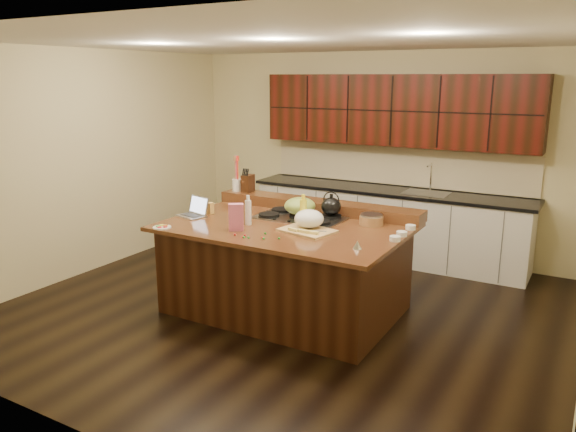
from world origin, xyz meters
The scene contains 31 objects.
room centered at (0.00, 0.00, 1.35)m, with size 5.52×5.02×2.72m.
island centered at (0.00, 0.00, 0.46)m, with size 2.40×1.60×0.92m.
back_ledge centered at (0.00, 0.70, 0.98)m, with size 2.40×0.30×0.12m, color black.
cooktop centered at (0.00, 0.30, 0.94)m, with size 0.92×0.52×0.05m.
back_counter centered at (0.30, 2.23, 0.98)m, with size 3.70×0.66×2.40m.
kettle centered at (0.30, 0.43, 1.06)m, with size 0.21×0.21×0.19m, color black.
green_bowl centered at (0.00, 0.30, 1.05)m, with size 0.33×0.33×0.18m, color olive.
laptop centered at (-1.03, -0.16, 0.98)m, with size 0.35×0.30×0.21m.
oil_bottle centered at (0.17, 0.05, 1.06)m, with size 0.07×0.07×0.27m, color yellow.
vinegar_bottle centered at (-0.33, -0.18, 1.04)m, with size 0.06×0.06×0.25m, color silver.
wooden_tray centered at (0.30, -0.07, 1.01)m, with size 0.56×0.45×0.20m.
ramekin_a centered at (1.15, 0.00, 0.94)m, with size 0.10×0.10×0.04m, color white.
ramekin_b centered at (1.15, 0.18, 0.94)m, with size 0.10×0.10×0.04m, color white.
ramekin_c centered at (1.15, 0.45, 0.94)m, with size 0.10×0.10×0.04m, color white.
strainer_bowl centered at (0.75, 0.43, 0.97)m, with size 0.24×0.24×0.09m, color #996B3F.
kitchen_timer centered at (0.95, -0.39, 0.96)m, with size 0.08×0.08×0.07m, color silver.
pink_bag centered at (-0.31, -0.42, 1.05)m, with size 0.14×0.08×0.26m, color #C85E7D.
candy_plate centered at (-1.00, -0.71, 0.93)m, with size 0.18×0.18×0.01m, color white.
package_box centered at (-0.95, -0.01, 0.98)m, with size 0.09×0.06×0.12m, color gold.
utensil_crock centered at (-1.07, 0.70, 1.11)m, with size 0.12×0.12×0.14m, color white.
knife_block centered at (-0.92, 0.70, 1.14)m, with size 0.10×0.17×0.21m, color black.
gumdrop_0 centered at (-0.10, -0.61, 0.93)m, with size 0.02×0.02×0.02m, color red.
gumdrop_1 centered at (-0.09, -0.61, 0.93)m, with size 0.02×0.02×0.02m, color #198C26.
gumdrop_2 centered at (-0.22, -0.58, 0.93)m, with size 0.02×0.02×0.02m, color red.
gumdrop_3 centered at (-0.05, -0.60, 0.93)m, with size 0.02×0.02×0.02m, color #198C26.
gumdrop_4 centered at (0.08, -0.56, 0.93)m, with size 0.02×0.02×0.02m, color red.
gumdrop_5 centered at (0.09, -0.56, 0.93)m, with size 0.02×0.02×0.02m, color #198C26.
gumdrop_6 centered at (-0.12, -0.55, 0.93)m, with size 0.02×0.02×0.02m, color red.
gumdrop_7 centered at (0.01, -0.40, 0.93)m, with size 0.02×0.02×0.02m, color #198C26.
gumdrop_8 centered at (0.06, -0.54, 0.93)m, with size 0.02×0.02×0.02m, color red.
gumdrop_9 centered at (0.21, -0.48, 0.93)m, with size 0.02×0.02×0.02m, color #198C26.
Camera 1 is at (2.73, -4.73, 2.37)m, focal length 35.00 mm.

